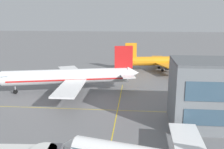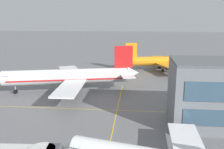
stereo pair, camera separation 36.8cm
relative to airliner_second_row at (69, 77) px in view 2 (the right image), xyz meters
The scene contains 2 objects.
airliner_second_row is the anchor object (origin of this frame).
airliner_third_row 43.69m from the airliner_second_row, 46.40° to the left, with size 35.05×29.82×10.93m.
Camera 2 is at (4.37, -21.37, 21.95)m, focal length 41.41 mm.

